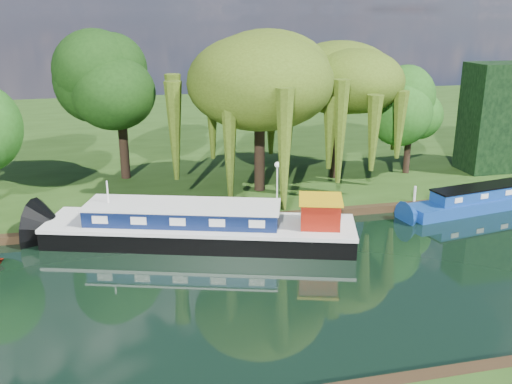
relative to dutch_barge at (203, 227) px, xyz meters
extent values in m
plane|color=black|center=(4.93, -5.91, -0.87)|extent=(120.00, 120.00, 0.00)
cube|color=#1E390F|center=(4.93, 28.09, -0.65)|extent=(120.00, 52.00, 0.45)
cube|color=black|center=(-0.14, 0.04, -0.46)|extent=(16.92, 8.52, 1.11)
cube|color=silver|center=(-0.14, 0.04, 0.19)|extent=(17.03, 8.62, 0.20)
cube|color=#0C183F|center=(-1.01, 0.32, 0.74)|extent=(10.60, 5.63, 0.87)
cube|color=silver|center=(-1.01, 0.32, 1.23)|extent=(10.83, 5.86, 0.11)
cube|color=maroon|center=(6.01, -1.90, 0.99)|extent=(2.54, 2.54, 1.38)
cube|color=gold|center=(6.01, -1.90, 1.75)|extent=(2.83, 2.83, 0.15)
cylinder|color=silver|center=(-4.88, 1.55, 1.40)|extent=(0.09, 0.09, 2.21)
cube|color=navy|center=(18.43, 1.38, -0.56)|extent=(11.59, 3.72, 0.86)
cube|color=navy|center=(18.43, 1.38, 0.23)|extent=(8.13, 2.70, 0.71)
cube|color=black|center=(18.43, 1.38, 0.63)|extent=(8.24, 2.81, 0.10)
cube|color=silver|center=(15.58, 0.18, 0.26)|extent=(0.57, 0.14, 0.30)
cube|color=silver|center=(17.56, 0.50, 0.26)|extent=(0.57, 0.14, 0.30)
cube|color=silver|center=(19.53, 0.82, 0.26)|extent=(0.57, 0.14, 0.30)
imported|color=silver|center=(17.44, 1.39, -0.87)|extent=(2.32, 2.13, 1.03)
cylinder|color=black|center=(4.89, 7.11, 2.56)|extent=(0.77, 0.77, 5.97)
ellipsoid|color=#35480F|center=(4.89, 7.11, 6.88)|extent=(8.34, 8.34, 5.39)
cylinder|color=black|center=(10.97, 8.91, 2.19)|extent=(0.74, 0.74, 5.23)
ellipsoid|color=#35480F|center=(10.97, 8.91, 5.97)|extent=(7.14, 7.14, 4.61)
cylinder|color=black|center=(-3.87, 12.18, 3.22)|extent=(0.73, 0.73, 7.29)
ellipsoid|color=black|center=(-3.87, 12.18, 6.20)|extent=(5.83, 5.83, 5.83)
cylinder|color=black|center=(16.57, 8.74, 2.17)|extent=(0.45, 0.45, 5.19)
ellipsoid|color=#1C4812|center=(16.57, 8.74, 4.30)|extent=(4.15, 4.15, 4.15)
cube|color=black|center=(23.93, 8.09, 3.58)|extent=(6.00, 3.00, 8.00)
cylinder|color=silver|center=(5.43, 4.59, 0.68)|extent=(0.10, 0.10, 2.20)
sphere|color=white|center=(5.43, 4.59, 1.96)|extent=(0.36, 0.36, 0.36)
cylinder|color=silver|center=(-5.07, 2.49, 0.08)|extent=(0.16, 0.16, 1.00)
cylinder|color=silver|center=(0.93, 2.49, 0.08)|extent=(0.16, 0.16, 1.00)
cylinder|color=silver|center=(7.93, 2.49, 0.08)|extent=(0.16, 0.16, 1.00)
cylinder|color=silver|center=(13.93, 2.49, 0.08)|extent=(0.16, 0.16, 1.00)
camera|label=1|loc=(-3.80, -28.68, 11.23)|focal=40.00mm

